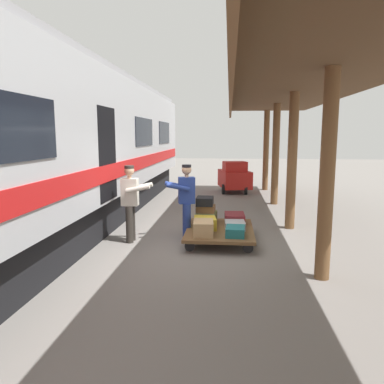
% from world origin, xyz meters
% --- Properties ---
extents(ground_plane, '(60.00, 60.00, 0.00)m').
position_xyz_m(ground_plane, '(0.00, 0.00, 0.00)').
color(ground_plane, slate).
extents(platform_canopy, '(3.20, 17.71, 3.56)m').
position_xyz_m(platform_canopy, '(-2.00, 0.00, 3.27)').
color(platform_canopy, brown).
rests_on(platform_canopy, ground_plane).
extents(train_car, '(3.02, 20.07, 4.00)m').
position_xyz_m(train_car, '(3.60, 0.00, 2.06)').
color(train_car, '#B7BABF').
rests_on(train_car, ground_plane).
extents(luggage_cart, '(1.48, 2.06, 0.28)m').
position_xyz_m(luggage_cart, '(-0.32, -0.36, 0.24)').
color(luggage_cart, brown).
rests_on(luggage_cart, ground_plane).
extents(suitcase_maroon_trunk, '(0.49, 0.64, 0.23)m').
position_xyz_m(suitcase_maroon_trunk, '(-0.65, -0.93, 0.40)').
color(suitcase_maroon_trunk, maroon).
rests_on(suitcase_maroon_trunk, luggage_cart).
extents(suitcase_tan_vintage, '(0.45, 0.63, 0.30)m').
position_xyz_m(suitcase_tan_vintage, '(0.01, 0.20, 0.43)').
color(suitcase_tan_vintage, tan).
rests_on(suitcase_tan_vintage, luggage_cart).
extents(suitcase_gray_aluminum, '(0.47, 0.49, 0.18)m').
position_xyz_m(suitcase_gray_aluminum, '(-0.65, -0.36, 0.37)').
color(suitcase_gray_aluminum, '#9EA0A5').
rests_on(suitcase_gray_aluminum, luggage_cart).
extents(suitcase_yellow_case, '(0.55, 0.65, 0.25)m').
position_xyz_m(suitcase_yellow_case, '(0.01, -0.36, 0.41)').
color(suitcase_yellow_case, gold).
rests_on(suitcase_yellow_case, luggage_cart).
extents(suitcase_olive_duffel, '(0.49, 0.66, 0.25)m').
position_xyz_m(suitcase_olive_duffel, '(0.01, -0.93, 0.41)').
color(suitcase_olive_duffel, brown).
rests_on(suitcase_olive_duffel, luggage_cart).
extents(suitcase_teal_softside, '(0.41, 0.55, 0.19)m').
position_xyz_m(suitcase_teal_softside, '(-0.65, 0.20, 0.38)').
color(suitcase_teal_softside, '#1E666B').
rests_on(suitcase_teal_softside, luggage_cart).
extents(suitcase_brown_leather, '(0.46, 0.42, 0.17)m').
position_xyz_m(suitcase_brown_leather, '(0.04, -0.94, 0.62)').
color(suitcase_brown_leather, brown).
rests_on(suitcase_brown_leather, suitcase_olive_duffel).
extents(suitcase_black_hardshell, '(0.40, 0.50, 0.19)m').
position_xyz_m(suitcase_black_hardshell, '(0.06, -0.95, 0.80)').
color(suitcase_black_hardshell, black).
rests_on(suitcase_black_hardshell, suitcase_brown_leather).
extents(porter_in_overalls, '(0.73, 0.55, 1.70)m').
position_xyz_m(porter_in_overalls, '(0.47, -0.49, 0.93)').
color(porter_in_overalls, navy).
rests_on(porter_in_overalls, ground_plane).
extents(porter_by_door, '(0.67, 0.43, 1.70)m').
position_xyz_m(porter_by_door, '(1.64, -0.11, 0.93)').
color(porter_by_door, '#332D28').
rests_on(porter_by_door, ground_plane).
extents(baggage_tug, '(1.44, 1.90, 1.30)m').
position_xyz_m(baggage_tug, '(-0.73, -7.60, 0.63)').
color(baggage_tug, '#B21E19').
rests_on(baggage_tug, ground_plane).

